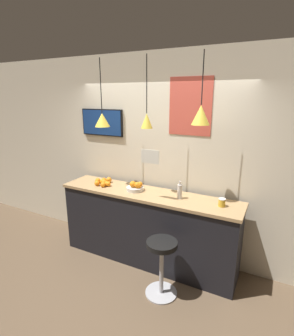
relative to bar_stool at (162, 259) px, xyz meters
name	(u,v)px	position (x,y,z in m)	size (l,w,h in m)	color
ground_plane	(128,281)	(-0.47, -0.01, -0.48)	(14.00, 14.00, 0.00)	brown
back_wall	(159,158)	(-0.47, 0.91, 0.97)	(8.00, 0.06, 2.90)	beige
service_counter	(147,227)	(-0.47, 0.53, 0.04)	(2.56, 0.55, 1.04)	black
bar_stool	(162,259)	(0.00, 0.00, 0.00)	(0.39, 0.39, 0.71)	#B7B7BC
fruit_bowl	(136,187)	(-0.65, 0.53, 0.61)	(0.24, 0.24, 0.14)	beige
orange_pile	(104,182)	(-1.19, 0.53, 0.60)	(0.30, 0.29, 0.08)	orange
juice_bottle	(180,191)	(0.00, 0.53, 0.66)	(0.06, 0.06, 0.24)	silver
spread_jar	(222,202)	(0.54, 0.53, 0.61)	(0.08, 0.08, 0.10)	gold
pendant_lamp_left	(102,120)	(-1.16, 0.52, 1.52)	(0.21, 0.21, 0.90)	black
pendant_lamp_middle	(147,120)	(-0.47, 0.52, 1.54)	(0.15, 0.15, 0.88)	black
pendant_lamp_right	(201,115)	(0.23, 0.52, 1.63)	(0.21, 0.21, 0.80)	black
mounted_tv	(102,122)	(-1.42, 0.86, 1.44)	(0.73, 0.04, 0.40)	black
hanging_menu_board	(150,157)	(-0.33, 0.34, 1.12)	(0.24, 0.01, 0.17)	silver
wall_poster	(190,107)	(-0.02, 0.88, 1.70)	(0.57, 0.01, 0.74)	#C64C3D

